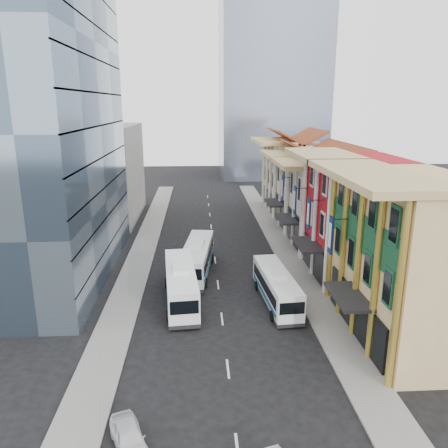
{
  "coord_description": "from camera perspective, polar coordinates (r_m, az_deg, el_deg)",
  "views": [
    {
      "loc": [
        -1.79,
        -24.32,
        16.98
      ],
      "look_at": [
        0.87,
        19.67,
        4.84
      ],
      "focal_mm": 35.0,
      "sensor_mm": 36.0,
      "label": 1
    }
  ],
  "objects": [
    {
      "name": "bus_left_far",
      "position": [
        45.07,
        -3.53,
        -4.39
      ],
      "size": [
        3.85,
        11.09,
        3.48
      ],
      "primitive_type": null,
      "rotation": [
        0.0,
        0.0,
        -0.12
      ],
      "color": "silver",
      "rests_on": "ground"
    },
    {
      "name": "shophouse_red",
      "position": [
        45.58,
        16.93,
        0.78
      ],
      "size": [
        8.0,
        10.0,
        12.0
      ],
      "primitive_type": "cube",
      "color": "#B0131C",
      "rests_on": "ground"
    },
    {
      "name": "shophouse_cream_mid",
      "position": [
        63.02,
        11.15,
        4.15
      ],
      "size": [
        8.0,
        9.0,
        10.0
      ],
      "primitive_type": "cube",
      "color": "beige",
      "rests_on": "ground"
    },
    {
      "name": "bus_right",
      "position": [
        38.83,
        6.85,
        -8.11
      ],
      "size": [
        3.0,
        9.91,
        3.13
      ],
      "primitive_type": null,
      "rotation": [
        0.0,
        0.0,
        0.07
      ],
      "color": "white",
      "rests_on": "ground"
    },
    {
      "name": "bus_left_near",
      "position": [
        38.89,
        -5.67,
        -7.74
      ],
      "size": [
        3.48,
        11.07,
        3.49
      ],
      "primitive_type": null,
      "rotation": [
        0.0,
        0.0,
        0.09
      ],
      "color": "white",
      "rests_on": "ground"
    },
    {
      "name": "office_block_far",
      "position": [
        68.56,
        -15.48,
        6.48
      ],
      "size": [
        10.0,
        18.0,
        14.0
      ],
      "primitive_type": "cube",
      "color": "gray",
      "rests_on": "ground"
    },
    {
      "name": "shophouse_cream_near",
      "position": [
        54.55,
        13.47,
        2.29
      ],
      "size": [
        8.0,
        9.0,
        10.0
      ],
      "primitive_type": "cube",
      "color": "beige",
      "rests_on": "ground"
    },
    {
      "name": "sedan_left",
      "position": [
        25.14,
        -12.31,
        -25.6
      ],
      "size": [
        2.77,
        4.0,
        1.26
      ],
      "primitive_type": "imported",
      "rotation": [
        0.0,
        0.0,
        0.38
      ],
      "color": "silver",
      "rests_on": "ground"
    },
    {
      "name": "ground",
      "position": [
        29.72,
        0.65,
        -19.45
      ],
      "size": [
        200.0,
        200.0,
        0.0
      ],
      "primitive_type": "plane",
      "color": "black",
      "rests_on": "ground"
    },
    {
      "name": "shophouse_tan",
      "position": [
        35.07,
        23.58,
        -4.19
      ],
      "size": [
        8.0,
        14.0,
        12.0
      ],
      "primitive_type": "cube",
      "color": "#D8B67D",
      "rests_on": "ground"
    },
    {
      "name": "office_tower",
      "position": [
        45.96,
        -23.29,
        11.72
      ],
      "size": [
        12.0,
        26.0,
        30.0
      ],
      "primitive_type": "cube",
      "color": "#42566A",
      "rests_on": "ground"
    },
    {
      "name": "shophouse_cream_far",
      "position": [
        72.98,
        9.14,
        6.16
      ],
      "size": [
        8.0,
        12.0,
        11.0
      ],
      "primitive_type": "cube",
      "color": "beige",
      "rests_on": "ground"
    },
    {
      "name": "sidewalk_left",
      "position": [
        49.77,
        -11.03,
        -4.76
      ],
      "size": [
        3.0,
        90.0,
        0.15
      ],
      "primitive_type": "cube",
      "color": "slate",
      "rests_on": "ground"
    },
    {
      "name": "sidewalk_right",
      "position": [
        50.37,
        8.56,
        -4.39
      ],
      "size": [
        3.0,
        90.0,
        0.15
      ],
      "primitive_type": "cube",
      "color": "slate",
      "rests_on": "ground"
    }
  ]
}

